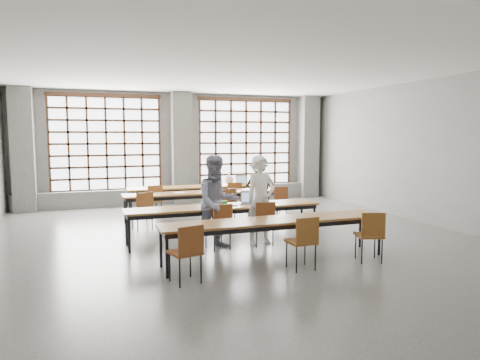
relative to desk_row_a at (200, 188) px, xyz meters
name	(u,v)px	position (x,y,z in m)	size (l,w,h in m)	color
floor	(235,241)	(-0.16, -3.55, -0.66)	(11.00, 11.00, 0.00)	#51514E
ceiling	(234,67)	(-0.16, -3.55, 2.84)	(11.00, 11.00, 0.00)	silver
wall_back	(179,148)	(-0.16, 1.95, 1.09)	(10.00, 10.00, 0.00)	slate
wall_front	(454,186)	(-0.16, -9.05, 1.09)	(10.00, 10.00, 0.00)	slate
wall_right	(432,152)	(4.84, -3.55, 1.09)	(11.00, 11.00, 0.00)	slate
column_left	(23,150)	(-4.66, 1.67, 1.09)	(0.60, 0.55, 3.50)	#555553
column_mid	(181,148)	(-0.16, 1.67, 1.09)	(0.60, 0.55, 3.50)	#555553
column_right	(308,147)	(4.34, 1.67, 1.09)	(0.60, 0.55, 3.50)	#555553
window_left	(106,144)	(-2.41, 1.87, 1.24)	(3.32, 0.12, 3.00)	white
window_right	(246,143)	(2.09, 1.87, 1.24)	(3.32, 0.12, 3.00)	white
sill_ledge	(181,195)	(-0.16, 1.75, -0.41)	(9.80, 0.35, 0.50)	#555553
desk_row_a	(200,188)	(0.00, 0.00, 0.00)	(4.00, 0.70, 0.73)	brown
desk_row_b	(204,194)	(-0.21, -1.26, 0.00)	(4.00, 0.70, 0.73)	brown
desk_row_c	(224,209)	(-0.36, -3.48, 0.00)	(4.00, 0.70, 0.73)	brown
desk_row_d	(276,223)	(0.05, -5.11, 0.00)	(4.00, 0.70, 0.73)	brown
chair_back_left	(154,198)	(-1.38, -0.63, -0.13)	(0.51, 0.51, 0.88)	brown
chair_back_mid	(233,194)	(0.80, -0.63, -0.13)	(0.43, 0.44, 0.88)	brown
chair_back_right	(260,193)	(1.59, -0.63, -0.13)	(0.46, 0.47, 0.88)	brown
chair_mid_left	(143,207)	(-1.79, -1.88, -0.13)	(0.51, 0.51, 0.88)	brown
chair_mid_centre	(227,202)	(0.20, -1.88, -0.13)	(0.50, 0.50, 0.88)	brown
chair_mid_right	(279,199)	(1.59, -1.89, -0.13)	(0.45, 0.45, 0.88)	brown
chair_front_left	(220,222)	(-0.64, -4.10, -0.13)	(0.50, 0.50, 0.88)	maroon
chair_front_right	(263,219)	(0.24, -4.11, -0.13)	(0.42, 0.43, 0.88)	brown
chair_near_left	(187,248)	(-1.63, -5.74, -0.13)	(0.51, 0.51, 0.88)	brown
chair_near_mid	(304,238)	(0.26, -5.74, -0.13)	(0.43, 0.43, 0.88)	brown
chair_near_right	(371,231)	(1.53, -5.74, -0.13)	(0.52, 0.53, 0.88)	brown
student_male	(261,200)	(0.24, -3.98, 0.22)	(0.64, 0.42, 1.77)	white
student_female	(217,202)	(-0.66, -3.98, 0.23)	(0.87, 0.68, 1.79)	#191F4D
student_back	(259,185)	(1.60, -0.50, 0.08)	(0.96, 0.55, 1.49)	black
laptop_front	(249,201)	(0.22, -3.37, 0.13)	(0.46, 0.43, 0.26)	#AEAFB3
laptop_back	(243,182)	(1.34, 0.11, 0.13)	(0.42, 0.38, 0.26)	#B5B6BA
mouse	(268,202)	(0.59, -3.50, 0.08)	(0.10, 0.06, 0.04)	white
green_box	(221,203)	(-0.41, -3.40, 0.11)	(0.25, 0.09, 0.09)	#31852B
phone	(234,206)	(-0.18, -3.58, 0.07)	(0.13, 0.06, 0.01)	black
paper_sheet_a	(180,193)	(-0.81, -1.21, 0.07)	(0.30, 0.21, 0.00)	white
paper_sheet_c	(207,192)	(-0.11, -1.26, 0.07)	(0.30, 0.21, 0.00)	white
backpack	(261,181)	(1.39, -1.21, 0.27)	(0.32, 0.20, 0.40)	black
plastic_bag	(229,180)	(0.90, 0.05, 0.21)	(0.26, 0.21, 0.29)	white
red_pouch	(185,249)	(-1.65, -5.66, -0.16)	(0.20, 0.08, 0.06)	#A91A14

